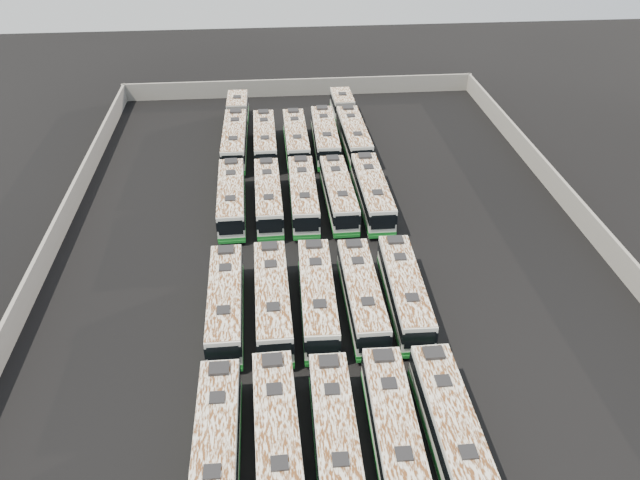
% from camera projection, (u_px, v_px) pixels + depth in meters
% --- Properties ---
extents(ground, '(140.00, 140.00, 0.00)m').
position_uv_depth(ground, '(328.00, 252.00, 51.17)').
color(ground, black).
rests_on(ground, ground).
extents(perimeter_wall, '(45.20, 73.20, 2.20)m').
position_uv_depth(perimeter_wall, '(328.00, 241.00, 50.57)').
color(perimeter_wall, slate).
rests_on(perimeter_wall, ground).
extents(bus_front_far_left, '(2.37, 10.94, 3.08)m').
position_uv_depth(bus_front_far_left, '(217.00, 449.00, 33.04)').
color(bus_front_far_left, beige).
rests_on(bus_front_far_left, ground).
extents(bus_front_left, '(2.64, 11.26, 3.16)m').
position_uv_depth(bus_front_left, '(278.00, 441.00, 33.43)').
color(bus_front_left, beige).
rests_on(bus_front_left, ground).
extents(bus_front_center, '(2.43, 10.77, 3.02)m').
position_uv_depth(bus_front_center, '(336.00, 439.00, 33.65)').
color(bus_front_center, beige).
rests_on(bus_front_center, ground).
extents(bus_front_right, '(2.57, 10.97, 3.07)m').
position_uv_depth(bus_front_right, '(394.00, 433.00, 33.92)').
color(bus_front_right, beige).
rests_on(bus_front_right, ground).
extents(bus_front_far_right, '(2.42, 11.13, 3.13)m').
position_uv_depth(bus_front_far_right, '(452.00, 431.00, 33.99)').
color(bus_front_far_right, beige).
rests_on(bus_front_far_right, ground).
extents(bus_midfront_far_left, '(2.44, 10.92, 3.07)m').
position_uv_depth(bus_midfront_far_left, '(226.00, 303.00, 43.24)').
color(bus_midfront_far_left, beige).
rests_on(bus_midfront_far_left, ground).
extents(bus_midfront_left, '(2.48, 11.13, 3.13)m').
position_uv_depth(bus_midfront_left, '(273.00, 300.00, 43.48)').
color(bus_midfront_left, beige).
rests_on(bus_midfront_left, ground).
extents(bus_midfront_center, '(2.60, 11.07, 3.10)m').
position_uv_depth(bus_midfront_center, '(317.00, 297.00, 43.76)').
color(bus_midfront_center, beige).
rests_on(bus_midfront_center, ground).
extents(bus_midfront_right, '(2.31, 10.80, 3.04)m').
position_uv_depth(bus_midfront_right, '(362.00, 295.00, 44.00)').
color(bus_midfront_right, beige).
rests_on(bus_midfront_right, ground).
extents(bus_midfront_far_right, '(2.59, 10.96, 3.07)m').
position_uv_depth(bus_midfront_far_right, '(404.00, 291.00, 44.34)').
color(bus_midfront_far_right, beige).
rests_on(bus_midfront_far_right, ground).
extents(bus_midback_far_left, '(2.52, 10.97, 3.08)m').
position_uv_depth(bus_midback_far_left, '(232.00, 198.00, 55.51)').
color(bus_midback_far_left, beige).
rests_on(bus_midback_far_left, ground).
extents(bus_midback_left, '(2.42, 10.79, 3.03)m').
position_uv_depth(bus_midback_left, '(268.00, 197.00, 55.73)').
color(bus_midback_left, beige).
rests_on(bus_midback_left, ground).
extents(bus_midback_center, '(2.47, 10.98, 3.08)m').
position_uv_depth(bus_midback_center, '(303.00, 195.00, 55.94)').
color(bus_midback_center, beige).
rests_on(bus_midback_center, ground).
extents(bus_midback_right, '(2.48, 10.86, 3.05)m').
position_uv_depth(bus_midback_right, '(339.00, 194.00, 56.20)').
color(bus_midback_right, beige).
rests_on(bus_midback_right, ground).
extents(bus_midback_far_right, '(2.43, 11.22, 3.16)m').
position_uv_depth(bus_midback_far_right, '(372.00, 192.00, 56.28)').
color(bus_midback_far_right, beige).
rests_on(bus_midback_far_right, ground).
extents(bus_back_far_left, '(2.61, 17.45, 3.16)m').
position_uv_depth(bus_back_far_left, '(236.00, 129.00, 68.15)').
color(bus_back_far_left, beige).
rests_on(bus_back_far_left, ground).
extents(bus_back_left, '(2.35, 10.77, 3.03)m').
position_uv_depth(bus_back_left, '(265.00, 140.00, 65.96)').
color(bus_back_left, beige).
rests_on(bus_back_left, ground).
extents(bus_back_center, '(2.34, 10.89, 3.06)m').
position_uv_depth(bus_back_center, '(296.00, 139.00, 66.11)').
color(bus_back_center, beige).
rests_on(bus_back_center, ground).
extents(bus_back_right, '(2.61, 11.28, 3.17)m').
position_uv_depth(bus_back_right, '(325.00, 137.00, 66.46)').
color(bus_back_right, beige).
rests_on(bus_back_right, ground).
extents(bus_back_far_right, '(2.64, 17.33, 3.14)m').
position_uv_depth(bus_back_far_right, '(350.00, 125.00, 69.10)').
color(bus_back_far_right, beige).
rests_on(bus_back_far_right, ground).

